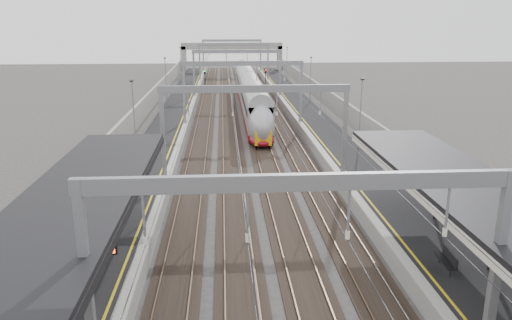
{
  "coord_description": "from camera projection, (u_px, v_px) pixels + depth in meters",
  "views": [
    {
      "loc": [
        -2.16,
        -11.55,
        11.89
      ],
      "look_at": [
        0.0,
        20.8,
        2.7
      ],
      "focal_mm": 35.0,
      "sensor_mm": 36.0,
      "label": 1
    }
  ],
  "objects": [
    {
      "name": "overbridge",
      "position": [
        232.0,
        50.0,
        109.01
      ],
      "size": [
        22.0,
        2.2,
        6.9
      ],
      "color": "gray",
      "rests_on": "ground"
    },
    {
      "name": "platform_right",
      "position": [
        311.0,
        120.0,
        58.04
      ],
      "size": [
        4.0,
        120.0,
        1.0
      ],
      "primitive_type": "cube",
      "color": "black",
      "rests_on": "ground"
    },
    {
      "name": "tracks",
      "position": [
        242.0,
        125.0,
        57.65
      ],
      "size": [
        11.4,
        140.0,
        0.2
      ],
      "color": "black",
      "rests_on": "ground"
    },
    {
      "name": "platform_left",
      "position": [
        172.0,
        122.0,
        57.02
      ],
      "size": [
        4.0,
        120.0,
        1.0
      ],
      "primitive_type": "cube",
      "color": "black",
      "rests_on": "ground"
    },
    {
      "name": "overhead_line",
      "position": [
        240.0,
        67.0,
        62.34
      ],
      "size": [
        13.0,
        140.0,
        6.6
      ],
      "color": "gray",
      "rests_on": "platform_left"
    },
    {
      "name": "wall_right",
      "position": [
        338.0,
        111.0,
        57.95
      ],
      "size": [
        0.3,
        120.0,
        3.2
      ],
      "primitive_type": "cube",
      "color": "gray",
      "rests_on": "ground"
    },
    {
      "name": "wall_left",
      "position": [
        143.0,
        113.0,
        56.51
      ],
      "size": [
        0.3,
        120.0,
        3.2
      ],
      "primitive_type": "cube",
      "color": "gray",
      "rests_on": "ground"
    },
    {
      "name": "train",
      "position": [
        250.0,
        96.0,
        66.39
      ],
      "size": [
        2.51,
        45.79,
        3.98
      ],
      "color": "maroon",
      "rests_on": "ground"
    },
    {
      "name": "canopy_left",
      "position": [
        36.0,
        247.0,
        15.44
      ],
      "size": [
        4.4,
        30.0,
        4.24
      ],
      "color": "black",
      "rests_on": "platform_left"
    },
    {
      "name": "signal_red_far",
      "position": [
        265.0,
        75.0,
        87.73
      ],
      "size": [
        0.32,
        0.32,
        3.48
      ],
      "color": "black",
      "rests_on": "ground"
    },
    {
      "name": "signal_red_near",
      "position": [
        259.0,
        85.0,
        73.81
      ],
      "size": [
        0.32,
        0.32,
        3.48
      ],
      "color": "black",
      "rests_on": "ground"
    },
    {
      "name": "signal_green",
      "position": [
        205.0,
        76.0,
        86.07
      ],
      "size": [
        0.32,
        0.32,
        3.48
      ],
      "color": "black",
      "rests_on": "ground"
    },
    {
      "name": "bench",
      "position": [
        448.0,
        259.0,
        22.35
      ],
      "size": [
        0.54,
        1.7,
        0.86
      ],
      "color": "black",
      "rests_on": "platform_right"
    }
  ]
}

